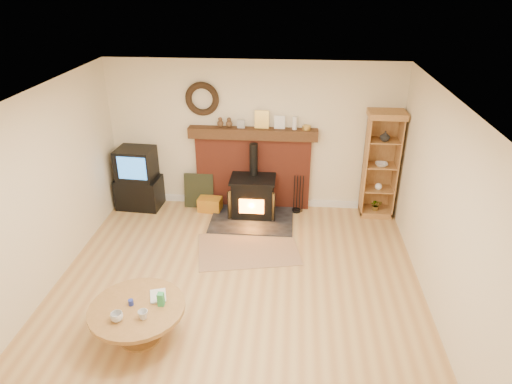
# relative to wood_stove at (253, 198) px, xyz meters

# --- Properties ---
(ground) EXTENTS (5.50, 5.50, 0.00)m
(ground) POSITION_rel_wood_stove_xyz_m (-0.03, -2.27, -0.35)
(ground) COLOR #B3804A
(ground) RESTS_ON ground
(room_shell) EXTENTS (5.02, 5.52, 2.61)m
(room_shell) POSITION_rel_wood_stove_xyz_m (-0.05, -2.18, 1.37)
(room_shell) COLOR beige
(room_shell) RESTS_ON ground
(chimney_breast) EXTENTS (2.20, 0.22, 1.78)m
(chimney_breast) POSITION_rel_wood_stove_xyz_m (-0.03, 0.40, 0.45)
(chimney_breast) COLOR maroon
(chimney_breast) RESTS_ON ground
(wood_stove) EXTENTS (1.40, 1.00, 1.27)m
(wood_stove) POSITION_rel_wood_stove_xyz_m (0.00, 0.00, 0.00)
(wood_stove) COLOR black
(wood_stove) RESTS_ON ground
(area_rug) EXTENTS (1.70, 1.33, 0.01)m
(area_rug) POSITION_rel_wood_stove_xyz_m (0.03, -1.06, -0.34)
(area_rug) COLOR brown
(area_rug) RESTS_ON ground
(tv_unit) EXTENTS (0.79, 0.58, 1.11)m
(tv_unit) POSITION_rel_wood_stove_xyz_m (-2.07, 0.20, 0.18)
(tv_unit) COLOR black
(tv_unit) RESTS_ON ground
(curio_cabinet) EXTENTS (0.60, 0.43, 1.86)m
(curio_cabinet) POSITION_rel_wood_stove_xyz_m (2.14, 0.28, 0.59)
(curio_cabinet) COLOR brown
(curio_cabinet) RESTS_ON ground
(firelog_box) EXTENTS (0.43, 0.30, 0.25)m
(firelog_box) POSITION_rel_wood_stove_xyz_m (-0.78, 0.13, -0.22)
(firelog_box) COLOR gold
(firelog_box) RESTS_ON ground
(leaning_painting) EXTENTS (0.52, 0.14, 0.62)m
(leaning_painting) POSITION_rel_wood_stove_xyz_m (-1.00, 0.28, -0.03)
(leaning_painting) COLOR black
(leaning_painting) RESTS_ON ground
(fire_tools) EXTENTS (0.19, 0.16, 0.70)m
(fire_tools) POSITION_rel_wood_stove_xyz_m (0.77, 0.23, -0.19)
(fire_tools) COLOR black
(fire_tools) RESTS_ON ground
(coffee_table) EXTENTS (1.09, 1.09, 0.62)m
(coffee_table) POSITION_rel_wood_stove_xyz_m (-1.03, -3.05, 0.03)
(coffee_table) COLOR brown
(coffee_table) RESTS_ON ground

